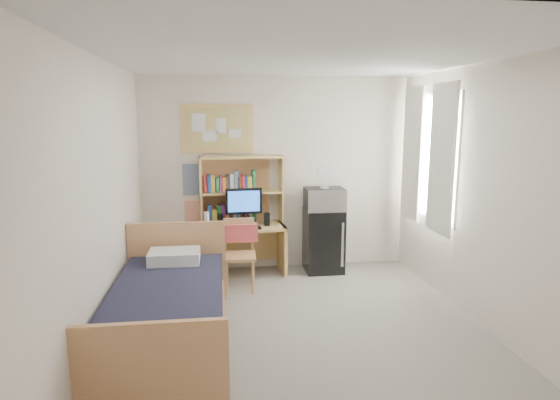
{
  "coord_description": "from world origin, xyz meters",
  "views": [
    {
      "loc": [
        -0.79,
        -4.17,
        2.09
      ],
      "look_at": [
        -0.07,
        1.2,
        1.11
      ],
      "focal_mm": 30.0,
      "sensor_mm": 36.0,
      "label": 1
    }
  ],
  "objects": [
    {
      "name": "desk_fan",
      "position": [
        0.61,
        1.81,
        1.28
      ],
      "size": [
        0.22,
        0.22,
        0.27
      ],
      "primitive_type": "cylinder",
      "rotation": [
        0.0,
        0.0,
        -0.01
      ],
      "color": "silver",
      "rests_on": "microwave"
    },
    {
      "name": "hutch",
      "position": [
        -0.48,
        1.95,
        1.12
      ],
      "size": [
        1.12,
        0.35,
        0.9
      ],
      "primitive_type": "cube",
      "rotation": [
        0.0,
        0.0,
        0.07
      ],
      "color": "#E0BB6D",
      "rests_on": "desk"
    },
    {
      "name": "bulletin_board",
      "position": [
        -0.78,
        2.08,
        1.92
      ],
      "size": [
        0.94,
        0.03,
        0.64
      ],
      "primitive_type": "cube",
      "color": "tan",
      "rests_on": "wall_back"
    },
    {
      "name": "desk_chair",
      "position": [
        -0.55,
        1.25,
        0.43
      ],
      "size": [
        0.45,
        0.45,
        0.86
      ],
      "primitive_type": "cube",
      "rotation": [
        0.0,
        0.0,
        -0.05
      ],
      "color": "tan",
      "rests_on": "floor"
    },
    {
      "name": "monitor",
      "position": [
        -0.46,
        1.74,
        0.92
      ],
      "size": [
        0.47,
        0.07,
        0.5
      ],
      "primitive_type": "cube",
      "rotation": [
        0.0,
        0.0,
        0.07
      ],
      "color": "black",
      "rests_on": "desk"
    },
    {
      "name": "ceiling",
      "position": [
        0.0,
        0.0,
        2.6
      ],
      "size": [
        3.6,
        4.2,
        0.02
      ],
      "primitive_type": "cube",
      "color": "white",
      "rests_on": "wall_back"
    },
    {
      "name": "curtain_right",
      "position": [
        1.72,
        1.6,
        1.6
      ],
      "size": [
        0.04,
        0.55,
        1.7
      ],
      "primitive_type": "cube",
      "color": "white",
      "rests_on": "wall_right"
    },
    {
      "name": "microwave",
      "position": [
        0.61,
        1.81,
        0.99
      ],
      "size": [
        0.51,
        0.39,
        0.29
      ],
      "primitive_type": "cube",
      "rotation": [
        0.0,
        0.0,
        -0.01
      ],
      "color": "silver",
      "rests_on": "mini_fridge"
    },
    {
      "name": "desk",
      "position": [
        -0.47,
        1.8,
        0.33
      ],
      "size": [
        1.1,
        0.61,
        0.67
      ],
      "primitive_type": "cube",
      "rotation": [
        0.0,
        0.0,
        0.07
      ],
      "color": "#E0BB6D",
      "rests_on": "floor"
    },
    {
      "name": "curtain_left",
      "position": [
        1.72,
        0.8,
        1.6
      ],
      "size": [
        0.04,
        0.55,
        1.7
      ],
      "primitive_type": "cube",
      "color": "white",
      "rests_on": "wall_right"
    },
    {
      "name": "poster_japan",
      "position": [
        -1.1,
        2.09,
        0.78
      ],
      "size": [
        0.28,
        0.01,
        0.36
      ],
      "primitive_type": "cube",
      "color": "#F34E2A",
      "rests_on": "wall_back"
    },
    {
      "name": "water_bottle",
      "position": [
        -0.94,
        1.67,
        0.78
      ],
      "size": [
        0.07,
        0.07,
        0.23
      ],
      "primitive_type": "cylinder",
      "rotation": [
        0.0,
        0.0,
        0.07
      ],
      "color": "silver",
      "rests_on": "desk"
    },
    {
      "name": "keyboard",
      "position": [
        -0.45,
        1.6,
        0.68
      ],
      "size": [
        0.41,
        0.15,
        0.02
      ],
      "primitive_type": "cube",
      "rotation": [
        0.0,
        0.0,
        0.07
      ],
      "color": "black",
      "rests_on": "desk"
    },
    {
      "name": "wall_left",
      "position": [
        -1.8,
        0.0,
        1.3
      ],
      "size": [
        0.04,
        4.2,
        2.6
      ],
      "primitive_type": "cube",
      "color": "white",
      "rests_on": "floor"
    },
    {
      "name": "wall_front",
      "position": [
        0.0,
        -2.1,
        1.3
      ],
      "size": [
        3.6,
        0.04,
        2.6
      ],
      "primitive_type": "cube",
      "color": "white",
      "rests_on": "floor"
    },
    {
      "name": "window_unit",
      "position": [
        1.75,
        1.2,
        1.6
      ],
      "size": [
        0.1,
        1.4,
        1.7
      ],
      "primitive_type": "cube",
      "color": "white",
      "rests_on": "wall_right"
    },
    {
      "name": "wall_right",
      "position": [
        1.8,
        0.0,
        1.3
      ],
      "size": [
        0.04,
        4.2,
        2.6
      ],
      "primitive_type": "cube",
      "color": "white",
      "rests_on": "floor"
    },
    {
      "name": "wall_back",
      "position": [
        0.0,
        2.1,
        1.3
      ],
      "size": [
        3.6,
        0.04,
        2.6
      ],
      "primitive_type": "cube",
      "color": "white",
      "rests_on": "floor"
    },
    {
      "name": "pillow",
      "position": [
        -1.26,
        0.66,
        0.63
      ],
      "size": [
        0.53,
        0.37,
        0.13
      ],
      "primitive_type": "cube",
      "rotation": [
        0.0,
        0.0,
        -0.01
      ],
      "color": "silver",
      "rests_on": "bed"
    },
    {
      "name": "hoodie",
      "position": [
        -0.54,
        1.45,
        0.67
      ],
      "size": [
        0.47,
        0.16,
        0.22
      ],
      "primitive_type": "cube",
      "rotation": [
        0.0,
        0.0,
        -0.05
      ],
      "color": "#D55153",
      "rests_on": "desk_chair"
    },
    {
      "name": "floor",
      "position": [
        0.0,
        0.0,
        -0.01
      ],
      "size": [
        3.6,
        4.2,
        0.02
      ],
      "primitive_type": "cube",
      "color": "gray",
      "rests_on": "ground"
    },
    {
      "name": "mini_fridge",
      "position": [
        0.61,
        1.83,
        0.42
      ],
      "size": [
        0.5,
        0.5,
        0.85
      ],
      "primitive_type": "cube",
      "rotation": [
        0.0,
        0.0,
        -0.01
      ],
      "color": "black",
      "rests_on": "floor"
    },
    {
      "name": "poster_wave",
      "position": [
        -1.1,
        2.09,
        1.25
      ],
      "size": [
        0.3,
        0.01,
        0.42
      ],
      "primitive_type": "cube",
      "color": "navy",
      "rests_on": "wall_back"
    },
    {
      "name": "speaker_right",
      "position": [
        -0.16,
        1.76,
        0.75
      ],
      "size": [
        0.07,
        0.07,
        0.17
      ],
      "primitive_type": "cube",
      "rotation": [
        0.0,
        0.0,
        0.07
      ],
      "color": "black",
      "rests_on": "desk"
    },
    {
      "name": "speaker_left",
      "position": [
        -0.76,
        1.72,
        0.76
      ],
      "size": [
        0.08,
        0.08,
        0.18
      ],
      "primitive_type": "cube",
      "rotation": [
        0.0,
        0.0,
        0.07
      ],
      "color": "black",
      "rests_on": "desk"
    },
    {
      "name": "bed",
      "position": [
        -1.27,
        -0.09,
        0.28
      ],
      "size": [
        1.04,
        2.06,
        0.57
      ],
      "primitive_type": "cube",
      "rotation": [
        0.0,
        0.0,
        -0.01
      ],
      "color": "black",
      "rests_on": "floor"
    }
  ]
}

